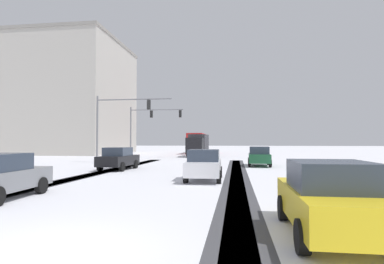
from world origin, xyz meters
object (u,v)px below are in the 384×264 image
at_px(car_yellow_cab_fifth, 330,198).
at_px(bus_oncoming, 198,142).
at_px(traffic_signal_near_left, 118,116).
at_px(box_truck_delivery, 198,145).
at_px(traffic_signal_far_left, 149,121).
at_px(car_white_third, 204,165).
at_px(car_black_second, 118,158).
at_px(car_dark_green_lead, 259,156).
at_px(office_building_far_left_block, 49,99).

relative_size(car_yellow_cab_fifth, bus_oncoming, 0.37).
relative_size(traffic_signal_near_left, bus_oncoming, 0.68).
bearing_deg(car_yellow_cab_fifth, box_truck_delivery, 101.20).
height_order(traffic_signal_near_left, traffic_signal_far_left, same).
relative_size(bus_oncoming, box_truck_delivery, 1.48).
height_order(traffic_signal_near_left, car_white_third, traffic_signal_near_left).
xyz_separation_m(car_black_second, bus_oncoming, (1.96, 32.10, 1.18)).
bearing_deg(car_dark_green_lead, traffic_signal_near_left, 169.66).
bearing_deg(box_truck_delivery, car_dark_green_lead, -66.34).
xyz_separation_m(traffic_signal_far_left, box_truck_delivery, (5.90, 3.57, -3.05)).
relative_size(traffic_signal_near_left, box_truck_delivery, 1.00).
xyz_separation_m(car_white_third, car_yellow_cab_fifth, (3.66, -9.48, 0.00)).
bearing_deg(car_yellow_cab_fifth, car_dark_green_lead, 90.18).
distance_m(traffic_signal_far_left, bus_oncoming, 15.69).
xyz_separation_m(car_black_second, office_building_far_left_block, (-23.96, 29.43, 8.77)).
relative_size(car_black_second, office_building_far_left_block, 0.16).
bearing_deg(traffic_signal_far_left, car_yellow_cab_fifth, -68.04).
xyz_separation_m(car_white_third, bus_oncoming, (-4.82, 37.51, 1.18)).
bearing_deg(office_building_far_left_block, traffic_signal_far_left, -29.51).
xyz_separation_m(car_dark_green_lead, bus_oncoming, (-8.41, 27.24, 1.18)).
bearing_deg(car_dark_green_lead, office_building_far_left_block, 144.41).
xyz_separation_m(car_dark_green_lead, office_building_far_left_block, (-34.33, 24.57, 8.77)).
height_order(traffic_signal_near_left, car_dark_green_lead, traffic_signal_near_left).
bearing_deg(car_dark_green_lead, car_yellow_cab_fifth, -89.82).
bearing_deg(car_white_third, traffic_signal_far_left, 112.31).
bearing_deg(office_building_far_left_block, car_black_second, -50.85).
bearing_deg(car_dark_green_lead, box_truck_delivery, 113.66).
distance_m(traffic_signal_near_left, bus_oncoming, 25.41).
distance_m(traffic_signal_near_left, traffic_signal_far_left, 10.05).
bearing_deg(bus_oncoming, car_black_second, -93.49).
xyz_separation_m(car_white_third, box_truck_delivery, (-3.42, 26.29, 0.82)).
relative_size(traffic_signal_near_left, office_building_far_left_block, 0.29).
bearing_deg(car_white_third, car_dark_green_lead, 70.71).
bearing_deg(traffic_signal_near_left, bus_oncoming, 79.12).
height_order(traffic_signal_far_left, box_truck_delivery, traffic_signal_far_left).
bearing_deg(car_black_second, traffic_signal_near_left, 111.16).
relative_size(car_dark_green_lead, box_truck_delivery, 0.56).
height_order(car_black_second, office_building_far_left_block, office_building_far_left_block).
bearing_deg(car_yellow_cab_fifth, bus_oncoming, 100.22).
bearing_deg(office_building_far_left_block, bus_oncoming, 5.88).
distance_m(bus_oncoming, box_truck_delivery, 11.31).
bearing_deg(traffic_signal_near_left, office_building_far_left_block, 133.66).
bearing_deg(box_truck_delivery, car_white_third, -82.59).
relative_size(traffic_signal_far_left, car_black_second, 1.65).
relative_size(car_dark_green_lead, car_yellow_cab_fifth, 1.01).
relative_size(car_black_second, bus_oncoming, 0.38).
height_order(car_black_second, car_white_third, same).
bearing_deg(office_building_far_left_block, box_truck_delivery, -17.38).
distance_m(car_dark_green_lead, bus_oncoming, 28.53).
bearing_deg(box_truck_delivery, office_building_far_left_block, 162.62).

